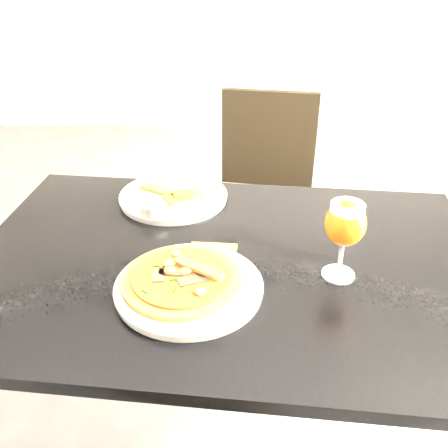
{
  "coord_description": "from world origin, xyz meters",
  "views": [
    {
      "loc": [
        -0.15,
        -0.97,
        1.42
      ],
      "look_at": [
        -0.16,
        0.02,
        0.83
      ],
      "focal_mm": 40.0,
      "sensor_mm": 36.0,
      "label": 1
    }
  ],
  "objects_px": {
    "chair_far": "(264,194)",
    "pizza": "(182,279)",
    "dining_table": "(225,289)",
    "beer_glass": "(345,224)"
  },
  "relations": [
    {
      "from": "chair_far",
      "to": "pizza",
      "type": "relative_size",
      "value": 3.39
    },
    {
      "from": "dining_table",
      "to": "chair_far",
      "type": "relative_size",
      "value": 1.46
    },
    {
      "from": "dining_table",
      "to": "chair_far",
      "type": "xyz_separation_m",
      "value": [
        0.15,
        0.85,
        -0.18
      ]
    },
    {
      "from": "dining_table",
      "to": "beer_glass",
      "type": "xyz_separation_m",
      "value": [
        0.25,
        -0.06,
        0.22
      ]
    },
    {
      "from": "pizza",
      "to": "beer_glass",
      "type": "height_order",
      "value": "beer_glass"
    },
    {
      "from": "chair_far",
      "to": "pizza",
      "type": "distance_m",
      "value": 1.04
    },
    {
      "from": "pizza",
      "to": "beer_glass",
      "type": "bearing_deg",
      "value": 8.12
    },
    {
      "from": "chair_far",
      "to": "pizza",
      "type": "xyz_separation_m",
      "value": [
        -0.24,
        -0.96,
        0.3
      ]
    },
    {
      "from": "beer_glass",
      "to": "dining_table",
      "type": "bearing_deg",
      "value": 166.21
    },
    {
      "from": "chair_far",
      "to": "dining_table",
      "type": "bearing_deg",
      "value": -90.55
    }
  ]
}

